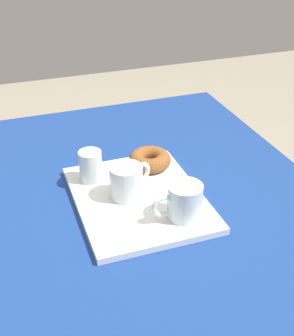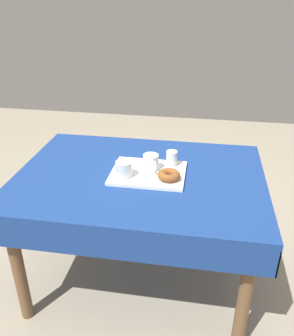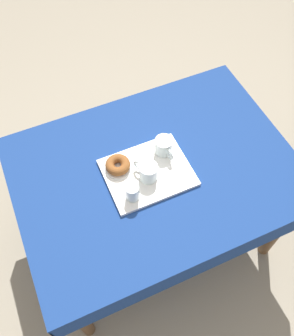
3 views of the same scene
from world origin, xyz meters
The scene contains 8 objects.
ground_plane centered at (0.00, 0.00, 0.00)m, with size 6.00×6.00×0.00m, color gray.
dining_table centered at (0.00, 0.00, 0.63)m, with size 1.31×0.96×0.72m.
serving_tray centered at (0.04, 0.01, 0.73)m, with size 0.39×0.31×0.02m, color white.
tea_mug_left centered at (0.05, 0.03, 0.78)m, with size 0.09×0.12×0.08m.
tea_mug_right centered at (-0.07, -0.07, 0.78)m, with size 0.08×0.13×0.08m.
water_glass_near centered at (0.16, 0.10, 0.78)m, with size 0.06×0.06×0.08m.
donut_plate_left centered at (0.16, -0.07, 0.75)m, with size 0.12×0.12×0.01m, color white.
sugar_donut_left centered at (0.16, -0.07, 0.77)m, with size 0.11×0.11×0.04m, color brown.
Camera 2 is at (0.31, -1.62, 1.62)m, focal length 37.96 mm.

